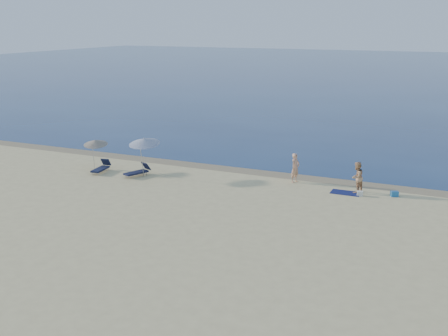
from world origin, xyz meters
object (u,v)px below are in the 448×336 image
object	(u,v)px
person_left	(295,168)
person_right	(357,177)
umbrella_near	(144,141)
blue_cooler	(394,194)

from	to	relation	value
person_left	person_right	distance (m)	3.96
person_left	umbrella_near	xyz separation A→B (m)	(-9.34, -2.45, 1.35)
person_left	person_right	xyz separation A→B (m)	(3.91, -0.60, 0.00)
person_left	umbrella_near	bearing A→B (deg)	124.38
blue_cooler	umbrella_near	size ratio (longest dim) A/B	0.16
person_left	blue_cooler	distance (m)	6.14
person_left	blue_cooler	world-z (taller)	person_left
umbrella_near	person_left	bearing A→B (deg)	10.68
person_left	blue_cooler	bearing A→B (deg)	-74.66
umbrella_near	person_right	bearing A→B (deg)	3.94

